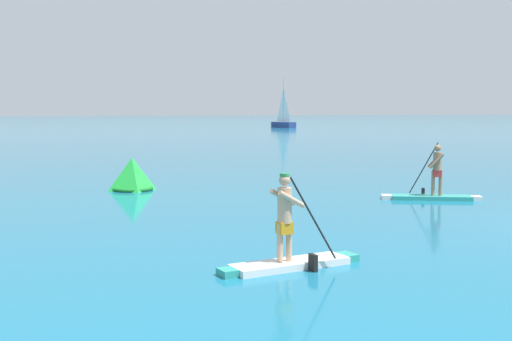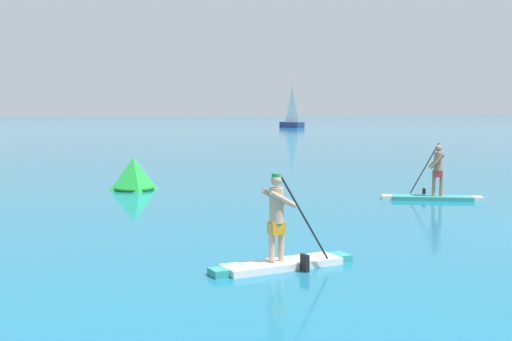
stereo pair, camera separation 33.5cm
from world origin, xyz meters
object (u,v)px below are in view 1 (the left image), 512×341
paddleboarder_near_left (290,248)px  paddleboarder_mid_center (432,189)px  race_marker_buoy (132,176)px  sailboat_right_horizon (283,121)px

paddleboarder_near_left → paddleboarder_mid_center: paddleboarder_mid_center is taller
paddleboarder_near_left → race_marker_buoy: bearing=85.2°
paddleboarder_mid_center → race_marker_buoy: paddleboarder_mid_center is taller
paddleboarder_near_left → sailboat_right_horizon: (25.38, 79.75, 0.51)m
paddleboarder_mid_center → paddleboarder_near_left: bearing=66.7°
paddleboarder_mid_center → sailboat_right_horizon: sailboat_right_horizon is taller
paddleboarder_near_left → sailboat_right_horizon: bearing=59.1°
paddleboarder_near_left → race_marker_buoy: (-1.82, 12.19, 0.14)m
race_marker_buoy → sailboat_right_horizon: sailboat_right_horizon is taller
paddleboarder_near_left → sailboat_right_horizon: sailboat_right_horizon is taller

